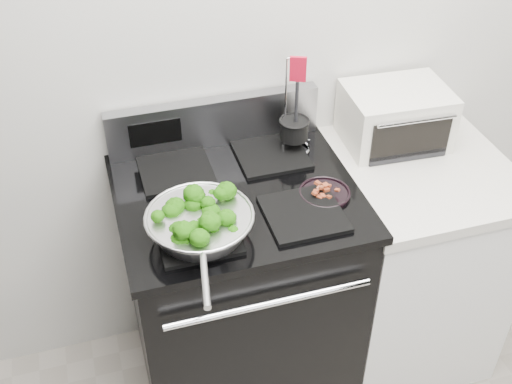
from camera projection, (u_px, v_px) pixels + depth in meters
name	position (u px, v px, depth m)	size (l,w,h in m)	color
back_wall	(294.00, 25.00, 2.17)	(4.00, 0.02, 2.70)	silver
gas_range	(239.00, 290.00, 2.39)	(0.79, 0.69, 1.13)	black
counter	(405.00, 259.00, 2.55)	(0.62, 0.68, 0.92)	white
skillet	(200.00, 223.00, 1.90)	(0.33, 0.52, 0.07)	silver
broccoli_pile	(199.00, 218.00, 1.89)	(0.26, 0.26, 0.09)	#0D3404
bacon_plate	(325.00, 191.00, 2.08)	(0.17, 0.17, 0.04)	black
utensil_holder	(294.00, 134.00, 2.25)	(0.12, 0.12, 0.37)	silver
toaster_oven	(395.00, 116.00, 2.33)	(0.38, 0.30, 0.21)	silver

